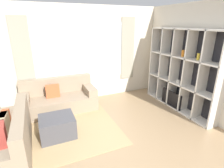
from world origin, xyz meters
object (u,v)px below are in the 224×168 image
(shelving_unit, at_px, (182,71))
(couch_side, at_px, (7,141))
(couch_main, at_px, (59,99))
(ottoman, at_px, (57,127))

(shelving_unit, relative_size, couch_side, 1.32)
(shelving_unit, xyz_separation_m, couch_side, (-4.09, -0.28, -0.72))
(couch_main, xyz_separation_m, ottoman, (-0.21, -1.20, -0.08))
(shelving_unit, xyz_separation_m, couch_main, (-3.02, 1.17, -0.73))
(couch_main, bearing_deg, couch_side, -126.55)
(shelving_unit, height_order, couch_side, shelving_unit)
(shelving_unit, distance_m, ottoman, 3.33)
(shelving_unit, height_order, couch_main, shelving_unit)
(couch_side, bearing_deg, shelving_unit, 93.94)
(shelving_unit, distance_m, couch_main, 3.32)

